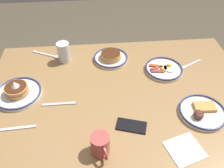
{
  "coord_description": "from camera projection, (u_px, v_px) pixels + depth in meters",
  "views": [
    {
      "loc": [
        0.13,
        0.92,
        1.67
      ],
      "look_at": [
        0.05,
        -0.04,
        0.78
      ],
      "focal_mm": 37.79,
      "sensor_mm": 36.0,
      "label": 1
    }
  ],
  "objects": [
    {
      "name": "ground_plane",
      "position": [
        118.0,
        161.0,
        1.82
      ],
      "size": [
        6.0,
        6.0,
        0.0
      ],
      "primitive_type": "plane",
      "color": "brown"
    },
    {
      "name": "dining_table",
      "position": [
        120.0,
        101.0,
        1.36
      ],
      "size": [
        1.5,
        0.99,
        0.75
      ],
      "color": "#977246",
      "rests_on": "ground_plane"
    },
    {
      "name": "plate_near_main",
      "position": [
        18.0,
        92.0,
        1.28
      ],
      "size": [
        0.26,
        0.26,
        0.1
      ],
      "color": "white",
      "rests_on": "dining_table"
    },
    {
      "name": "plate_center_pancakes",
      "position": [
        111.0,
        57.0,
        1.52
      ],
      "size": [
        0.22,
        0.22,
        0.05
      ],
      "color": "silver",
      "rests_on": "dining_table"
    },
    {
      "name": "plate_far_companion",
      "position": [
        164.0,
        69.0,
        1.44
      ],
      "size": [
        0.23,
        0.23,
        0.04
      ],
      "color": "silver",
      "rests_on": "dining_table"
    },
    {
      "name": "plate_far_side",
      "position": [
        202.0,
        112.0,
        1.19
      ],
      "size": [
        0.24,
        0.24,
        0.05
      ],
      "color": "silver",
      "rests_on": "dining_table"
    },
    {
      "name": "coffee_mug",
      "position": [
        100.0,
        145.0,
        1.0
      ],
      "size": [
        0.08,
        0.12,
        0.1
      ],
      "color": "#BF4C47",
      "rests_on": "dining_table"
    },
    {
      "name": "drinking_glass",
      "position": [
        64.0,
        53.0,
        1.49
      ],
      "size": [
        0.08,
        0.08,
        0.13
      ],
      "color": "silver",
      "rests_on": "dining_table"
    },
    {
      "name": "cell_phone",
      "position": [
        131.0,
        126.0,
        1.14
      ],
      "size": [
        0.16,
        0.11,
        0.01
      ],
      "primitive_type": "cube",
      "rotation": [
        0.0,
        0.0,
        -0.3
      ],
      "color": "black",
      "rests_on": "dining_table"
    },
    {
      "name": "paper_napkin",
      "position": [
        185.0,
        149.0,
        1.04
      ],
      "size": [
        0.18,
        0.18,
        0.0
      ],
      "primitive_type": "cube",
      "rotation": [
        0.0,
        0.0,
        0.3
      ],
      "color": "white",
      "rests_on": "dining_table"
    },
    {
      "name": "fork_near",
      "position": [
        60.0,
        104.0,
        1.24
      ],
      "size": [
        0.18,
        0.02,
        0.01
      ],
      "color": "silver",
      "rests_on": "dining_table"
    },
    {
      "name": "fork_far",
      "position": [
        14.0,
        128.0,
        1.13
      ],
      "size": [
        0.2,
        0.03,
        0.01
      ],
      "color": "silver",
      "rests_on": "dining_table"
    },
    {
      "name": "butter_knife",
      "position": [
        189.0,
        65.0,
        1.48
      ],
      "size": [
        0.2,
        0.11,
        0.01
      ],
      "color": "silver",
      "rests_on": "dining_table"
    },
    {
      "name": "tea_spoon",
      "position": [
        50.0,
        55.0,
        1.56
      ],
      "size": [
        0.19,
        0.1,
        0.01
      ],
      "color": "silver",
      "rests_on": "dining_table"
    }
  ]
}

